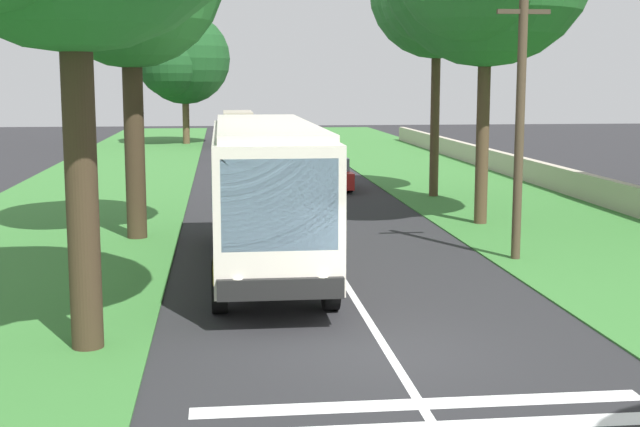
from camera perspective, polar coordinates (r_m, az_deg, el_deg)
ground at (r=15.70m, az=4.49°, el=-9.03°), size 160.00×160.00×0.00m
grass_verge_left at (r=30.52m, az=-16.41°, el=-0.67°), size 120.00×8.00×0.04m
grass_verge_right at (r=32.04m, az=13.86°, el=-0.15°), size 120.00×8.00×0.04m
centre_line at (r=30.20m, az=-0.90°, el=-0.45°), size 110.00×0.16×0.01m
coach_bus at (r=21.91m, az=-3.58°, el=1.75°), size 11.16×2.62×3.73m
trailing_car_0 at (r=38.97m, az=0.52°, el=2.57°), size 4.30×1.78×1.43m
trailing_car_1 at (r=46.28m, az=-0.84°, el=3.52°), size 4.30×1.78×1.43m
trailing_car_2 at (r=54.94m, az=-5.32°, el=4.29°), size 4.30×1.78×1.43m
trailing_minibus_0 at (r=65.50m, az=-5.34°, el=5.74°), size 6.00×2.14×2.53m
roadside_tree_left_0 at (r=67.54m, az=-8.91°, el=9.69°), size 8.35×6.76×9.73m
utility_pole at (r=23.71m, az=12.81°, el=5.87°), size 0.24×1.40×7.06m
roadside_wall at (r=37.82m, az=16.11°, el=1.90°), size 70.00×0.40×1.05m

